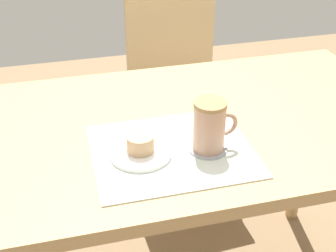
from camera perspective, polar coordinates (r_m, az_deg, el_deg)
dining_table at (r=1.31m, az=1.94°, el=-2.60°), size 1.28×0.71×0.74m
wooden_chair at (r=2.00m, az=1.31°, el=5.06°), size 0.44×0.44×0.90m
placemat at (r=1.15m, az=0.50°, el=-3.05°), size 0.39×0.32×0.00m
pastry_plate at (r=1.13m, az=-3.35°, el=-3.23°), size 0.15×0.15×0.01m
pastry at (r=1.12m, az=-3.40°, el=-2.09°), size 0.07×0.07×0.04m
coffee_coaster at (r=1.15m, az=4.89°, el=-2.73°), size 0.10×0.10×0.00m
coffee_mug at (r=1.12m, az=5.15°, el=0.08°), size 0.11×0.08×0.13m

